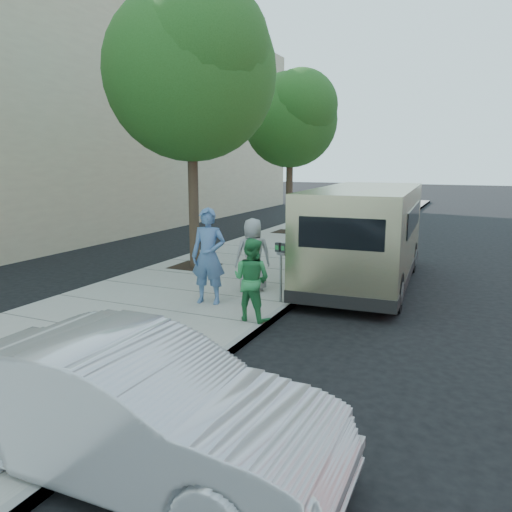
% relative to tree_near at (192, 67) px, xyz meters
% --- Properties ---
extents(ground, '(120.00, 120.00, 0.00)m').
position_rel_tree_near_xyz_m(ground, '(2.25, -2.40, -5.55)').
color(ground, black).
rests_on(ground, ground).
extents(sidewalk, '(5.00, 60.00, 0.15)m').
position_rel_tree_near_xyz_m(sidewalk, '(1.25, -2.40, -5.47)').
color(sidewalk, gray).
rests_on(sidewalk, ground).
extents(curb_face, '(0.12, 60.00, 0.16)m').
position_rel_tree_near_xyz_m(curb_face, '(3.69, -2.40, -5.47)').
color(curb_face, gray).
rests_on(curb_face, ground).
extents(tree_near, '(4.62, 4.60, 7.53)m').
position_rel_tree_near_xyz_m(tree_near, '(0.00, 0.00, 0.00)').
color(tree_near, black).
rests_on(tree_near, sidewalk).
extents(tree_far, '(3.92, 3.80, 6.49)m').
position_rel_tree_near_xyz_m(tree_far, '(-0.00, 7.60, -0.66)').
color(tree_far, black).
rests_on(tree_far, sidewalk).
extents(parking_meter, '(0.28, 0.16, 1.27)m').
position_rel_tree_near_xyz_m(parking_meter, '(3.50, -2.36, -4.48)').
color(parking_meter, gray).
rests_on(parking_meter, sidewalk).
extents(van, '(2.55, 6.74, 2.46)m').
position_rel_tree_near_xyz_m(van, '(4.67, 0.51, -4.24)').
color(van, '#C2B98B').
rests_on(van, ground).
extents(sedan, '(4.37, 1.58, 1.43)m').
position_rel_tree_near_xyz_m(sedan, '(4.25, -8.32, -4.83)').
color(sedan, silver).
rests_on(sedan, ground).
extents(person_officer, '(0.81, 0.61, 2.01)m').
position_rel_tree_near_xyz_m(person_officer, '(2.16, -3.07, -4.39)').
color(person_officer, '#496C9B').
rests_on(person_officer, sidewalk).
extents(person_green_shirt, '(0.82, 0.67, 1.56)m').
position_rel_tree_near_xyz_m(person_green_shirt, '(3.45, -3.74, -4.61)').
color(person_green_shirt, '#2D8948').
rests_on(person_green_shirt, sidewalk).
extents(person_gray_shirt, '(0.98, 0.91, 1.69)m').
position_rel_tree_near_xyz_m(person_gray_shirt, '(2.58, -1.77, -4.55)').
color(person_gray_shirt, '#969698').
rests_on(person_gray_shirt, sidewalk).
extents(person_striped_polo, '(0.88, 0.96, 1.57)m').
position_rel_tree_near_xyz_m(person_striped_polo, '(3.43, 0.03, -4.61)').
color(person_striped_polo, slate).
rests_on(person_striped_polo, sidewalk).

